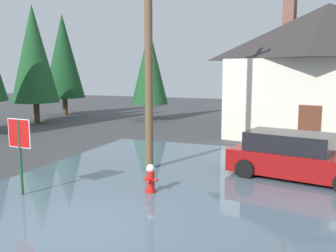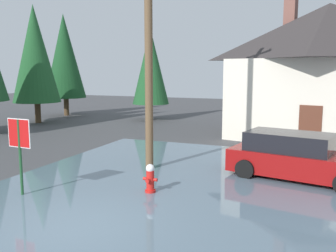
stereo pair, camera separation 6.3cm
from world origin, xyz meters
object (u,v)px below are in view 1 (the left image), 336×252
object	(u,v)px
pine_tree_tall_left	(150,66)
pine_tree_short_left	(34,54)
parked_car	(296,157)
fire_hydrant	(151,179)
utility_pole	(148,27)
pine_tree_far_center	(63,56)
house	(325,71)
stop_sign_near	(20,141)

from	to	relation	value
pine_tree_tall_left	pine_tree_short_left	distance (m)	7.84
pine_tree_short_left	parked_car	bearing A→B (deg)	-24.06
fire_hydrant	pine_tree_tall_left	size ratio (longest dim) A/B	0.13
fire_hydrant	utility_pole	bearing A→B (deg)	115.23
fire_hydrant	pine_tree_far_center	size ratio (longest dim) A/B	0.11
fire_hydrant	parked_car	distance (m)	4.95
house	pine_tree_far_center	bearing A→B (deg)	167.81
stop_sign_near	pine_tree_tall_left	size ratio (longest dim) A/B	0.34
fire_hydrant	pine_tree_far_center	world-z (taller)	pine_tree_far_center
stop_sign_near	utility_pole	bearing A→B (deg)	61.83
utility_pole	house	world-z (taller)	utility_pole
stop_sign_near	fire_hydrant	world-z (taller)	stop_sign_near
house	pine_tree_tall_left	xyz separation A→B (m)	(-11.49, 4.03, 0.30)
utility_pole	pine_tree_short_left	bearing A→B (deg)	145.66
house	utility_pole	bearing A→B (deg)	-124.14
utility_pole	pine_tree_far_center	xyz separation A→B (m)	(-13.09, 12.63, -0.40)
stop_sign_near	pine_tree_tall_left	bearing A→B (deg)	102.05
parked_car	pine_tree_far_center	xyz separation A→B (m)	(-18.08, 11.96, 3.90)
fire_hydrant	pine_tree_short_left	xyz separation A→B (m)	(-13.41, 10.82, 4.21)
utility_pole	pine_tree_tall_left	world-z (taller)	utility_pole
fire_hydrant	house	xyz separation A→B (m)	(4.65, 11.00, 3.11)
fire_hydrant	utility_pole	size ratio (longest dim) A/B	0.09
parked_car	utility_pole	bearing A→B (deg)	-172.28
utility_pole	pine_tree_tall_left	bearing A→B (deg)	114.34
fire_hydrant	pine_tree_tall_left	distance (m)	16.86
fire_hydrant	parked_car	world-z (taller)	parked_car
utility_pole	house	bearing A→B (deg)	55.86
stop_sign_near	pine_tree_far_center	world-z (taller)	pine_tree_far_center
utility_pole	house	xyz separation A→B (m)	(5.80, 8.55, -1.50)
house	pine_tree_tall_left	distance (m)	12.18
pine_tree_tall_left	parked_car	bearing A→B (deg)	-48.13
stop_sign_near	house	distance (m)	15.00
utility_pole	house	size ratio (longest dim) A/B	0.93
stop_sign_near	fire_hydrant	bearing A→B (deg)	25.44
parked_car	stop_sign_near	bearing A→B (deg)	-146.67
pine_tree_far_center	utility_pole	bearing A→B (deg)	-43.97
house	parked_car	distance (m)	8.40
parked_car	pine_tree_tall_left	bearing A→B (deg)	131.87
house	fire_hydrant	bearing A→B (deg)	-112.92
pine_tree_short_left	pine_tree_far_center	bearing A→B (deg)	101.12
pine_tree_short_left	pine_tree_far_center	world-z (taller)	pine_tree_far_center
parked_car	pine_tree_far_center	size ratio (longest dim) A/B	0.60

